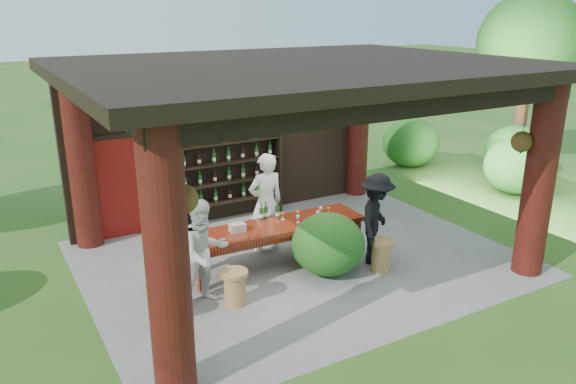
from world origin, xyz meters
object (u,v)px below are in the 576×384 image
stool_near_right (381,255)px  host (266,203)px  guest_woman (204,253)px  wine_shelf (229,172)px  tasting_table (275,231)px  guest_man (376,219)px  napkin_basket (237,228)px  stool_near_left (235,287)px  stool_far_left (162,306)px

stool_near_right → host: bearing=127.0°
stool_near_right → guest_woman: 3.12m
stool_near_right → wine_shelf: bearing=108.8°
wine_shelf → guest_woman: wine_shelf is taller
stool_near_right → host: (-1.32, 1.75, 0.64)m
tasting_table → stool_near_right: 1.87m
guest_man → napkin_basket: bearing=119.8°
wine_shelf → guest_man: wine_shelf is taller
wine_shelf → host: bearing=-92.9°
stool_near_left → guest_man: bearing=2.7°
guest_man → napkin_basket: size_ratio=6.31×
guest_woman → stool_near_right: bearing=-16.7°
wine_shelf → guest_man: bearing=-67.7°
wine_shelf → guest_man: 3.53m
tasting_table → stool_near_left: (-1.22, -0.93, -0.34)m
stool_far_left → napkin_basket: bearing=29.9°
stool_near_left → host: size_ratio=0.30×
stool_near_left → stool_near_right: same height
stool_near_left → napkin_basket: size_ratio=2.14×
stool_far_left → host: host is taller
host → napkin_basket: host is taller
wine_shelf → guest_woman: (-1.82, -3.13, -0.20)m
host → guest_woman: host is taller
stool_near_left → tasting_table: bearing=37.4°
wine_shelf → stool_far_left: wine_shelf is taller
stool_near_right → tasting_table: bearing=142.2°
tasting_table → guest_man: (1.57, -0.80, 0.19)m
guest_woman → guest_man: guest_woman is taller
tasting_table → host: bearing=77.3°
tasting_table → guest_woman: bearing=-157.0°
wine_shelf → tasting_table: size_ratio=0.72×
stool_near_left → guest_man: 2.84m
guest_man → guest_woman: bearing=137.9°
stool_near_left → napkin_basket: (0.51, 0.97, 0.53)m
stool_near_right → guest_man: size_ratio=0.34×
stool_far_left → stool_near_left: bearing=-1.2°
host → guest_woman: (-1.72, -1.29, -0.10)m
tasting_table → guest_woman: guest_woman is taller
wine_shelf → stool_far_left: 4.31m
stool_near_left → guest_woman: 0.70m
tasting_table → napkin_basket: napkin_basket is taller
guest_man → wine_shelf: bearing=72.5°
stool_near_right → stool_far_left: stool_near_right is taller
host → napkin_basket: bearing=34.8°
stool_far_left → guest_man: guest_man is taller
stool_far_left → host: size_ratio=0.28×
tasting_table → stool_far_left: tasting_table is taller
tasting_table → guest_man: bearing=-26.9°
stool_near_left → stool_far_left: stool_near_left is taller
stool_far_left → host: 3.00m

